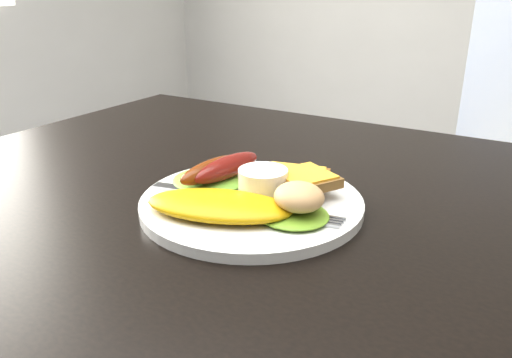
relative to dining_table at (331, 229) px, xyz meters
name	(u,v)px	position (x,y,z in m)	size (l,w,h in m)	color
dining_table	(331,229)	(0.00, 0.00, 0.00)	(1.20, 0.80, 0.04)	black
person	(436,51)	(-0.07, 0.80, 0.11)	(0.61, 0.40, 1.68)	navy
plate	(252,203)	(-0.09, -0.03, 0.03)	(0.26, 0.26, 0.01)	white
lettuce_left	(208,180)	(-0.15, -0.02, 0.04)	(0.09, 0.08, 0.01)	#669F33
lettuce_right	(291,214)	(-0.02, -0.05, 0.04)	(0.08, 0.08, 0.01)	#568B1A
omelette	(219,206)	(-0.09, -0.09, 0.04)	(0.16, 0.08, 0.02)	orange
sausage_a	(212,170)	(-0.15, -0.02, 0.05)	(0.03, 0.10, 0.03)	#6D280B
sausage_b	(227,167)	(-0.14, -0.01, 0.05)	(0.03, 0.11, 0.03)	maroon
ramekin	(263,183)	(-0.08, -0.02, 0.05)	(0.06, 0.06, 0.03)	white
toast_a	(292,181)	(-0.06, 0.02, 0.04)	(0.08, 0.08, 0.01)	brown
toast_b	(304,180)	(-0.04, 0.01, 0.05)	(0.06, 0.06, 0.01)	brown
potato_salad	(299,197)	(-0.02, -0.05, 0.06)	(0.06, 0.05, 0.03)	#CCB48E
fork	(222,195)	(-0.12, -0.05, 0.03)	(0.17, 0.01, 0.00)	#ADAFB7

